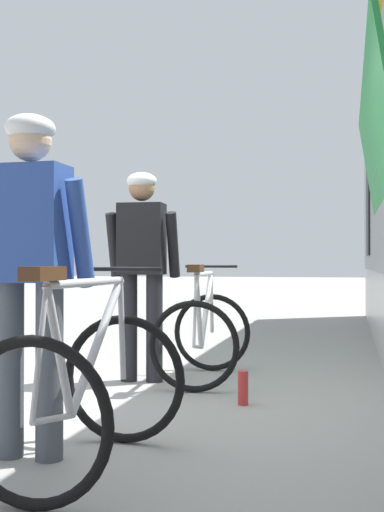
# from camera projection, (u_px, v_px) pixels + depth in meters

# --- Properties ---
(ground_plane) EXTENTS (80.00, 80.00, 0.00)m
(ground_plane) POSITION_uv_depth(u_px,v_px,m) (142.00, 401.00, 4.69)
(ground_plane) COLOR #A09E99
(cyclist_near_in_blue) EXTENTS (0.61, 0.31, 1.76)m
(cyclist_near_in_blue) POSITION_uv_depth(u_px,v_px,m) (30.00, 252.00, 3.32)
(cyclist_near_in_blue) COLOR #4C515B
(cyclist_near_in_blue) RESTS_ON ground
(cyclist_far_in_dark) EXTENTS (0.62, 0.33, 1.76)m
(cyclist_far_in_dark) POSITION_uv_depth(u_px,v_px,m) (142.00, 256.00, 5.47)
(cyclist_far_in_dark) COLOR #232328
(cyclist_far_in_dark) RESTS_ON ground
(bicycle_near_silver) EXTENTS (0.74, 1.09, 0.99)m
(bicycle_near_silver) POSITION_uv_depth(u_px,v_px,m) (84.00, 388.00, 3.10)
(bicycle_near_silver) COLOR black
(bicycle_near_silver) RESTS_ON ground
(bicycle_far_white) EXTENTS (0.78, 1.12, 0.99)m
(bicycle_far_white) POSITION_uv_depth(u_px,v_px,m) (204.00, 333.00, 5.48)
(bicycle_far_white) COLOR black
(bicycle_far_white) RESTS_ON ground
(water_bottle_near_the_bikes) EXTENTS (0.07, 0.07, 0.24)m
(water_bottle_near_the_bikes) POSITION_uv_depth(u_px,v_px,m) (243.00, 388.00, 4.55)
(water_bottle_near_the_bikes) COLOR red
(water_bottle_near_the_bikes) RESTS_ON ground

